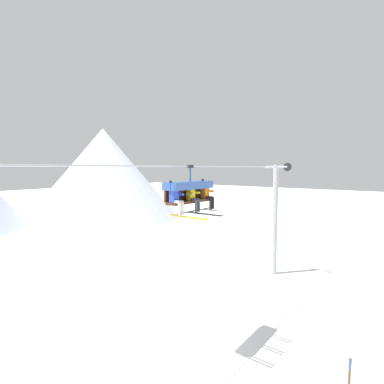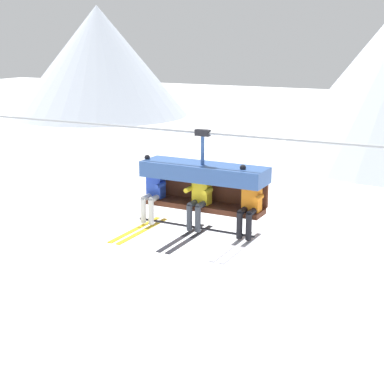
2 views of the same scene
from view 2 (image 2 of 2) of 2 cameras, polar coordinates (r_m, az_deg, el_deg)
name	(u,v)px [view 2 (image 2 of 2)]	position (r m, az deg, el deg)	size (l,w,h in m)	color
mountain_peak_west	(98,61)	(74.01, -9.06, 12.41)	(21.65, 21.65, 13.11)	silver
lift_cable	(277,139)	(10.28, 8.22, 5.14)	(20.55, 0.05, 0.05)	#9EA3A8
chairlift_chair	(204,180)	(11.06, 1.19, 1.21)	(2.44, 0.74, 1.81)	#512819
skier_blue	(153,190)	(11.41, -3.85, 0.24)	(0.48, 1.70, 1.34)	#2847B7
skier_yellow	(199,197)	(10.94, 0.67, -0.48)	(0.46, 1.70, 1.23)	yellow
skier_orange	(249,202)	(10.55, 5.55, -1.02)	(0.48, 1.70, 1.34)	orange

